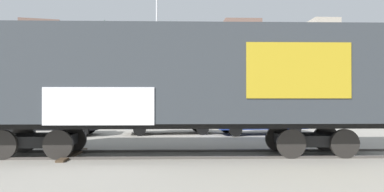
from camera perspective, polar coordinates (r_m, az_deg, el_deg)
name	(u,v)px	position (r m, az deg, el deg)	size (l,w,h in m)	color
ground_plane	(170,155)	(11.45, -3.71, -9.85)	(260.00, 260.00, 0.00)	gray
track	(157,154)	(11.48, -5.92, -9.63)	(60.00, 4.68, 0.08)	#4C4742
freight_car	(176,78)	(11.32, -2.66, 2.96)	(14.21, 3.47, 4.36)	#33383D
flagpole	(157,42)	(22.51, -5.88, 8.97)	(0.18, 1.54, 8.67)	silver
hillside	(167,77)	(68.60, -4.15, 3.26)	(151.98, 34.54, 17.18)	silver
parked_car_black	(54,118)	(18.79, -22.04, -3.43)	(4.62, 1.92, 1.72)	black
parked_car_silver	(169,117)	(18.27, -3.94, -3.51)	(4.86, 2.20, 1.77)	#B7BABF
parked_car_blue	(259,118)	(18.30, 11.08, -3.59)	(4.69, 2.28, 1.69)	navy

